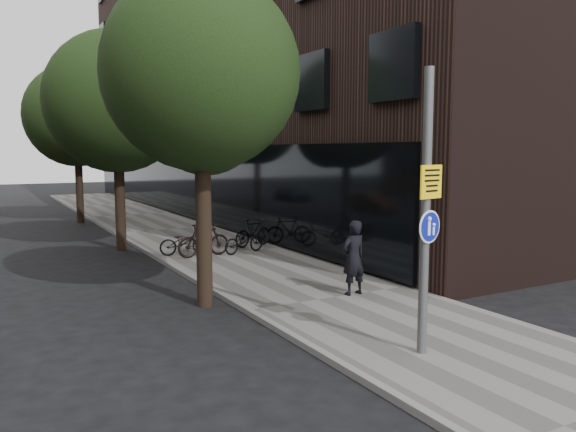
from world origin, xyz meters
TOP-DOWN VIEW (x-y plane):
  - ground at (0.00, 0.00)m, footprint 120.00×120.00m
  - sidewalk at (0.25, 10.00)m, footprint 4.50×60.00m
  - curb_edge at (-2.00, 10.00)m, footprint 0.15×60.00m
  - building_right_dark_brick at (8.50, 22.00)m, footprint 12.00×40.00m
  - street_tree_near at (-2.53, 4.64)m, footprint 4.40×4.40m
  - street_tree_mid at (-2.53, 13.14)m, footprint 5.00×5.00m
  - street_tree_far at (-2.53, 22.14)m, footprint 5.00×5.00m
  - signpost at (-0.53, -0.48)m, footprint 0.55×0.16m
  - pedestrian at (0.74, 3.31)m, footprint 0.69×0.49m
  - parked_bike_facade_near at (0.75, 9.65)m, footprint 1.77×1.03m
  - parked_bike_facade_far at (1.61, 10.71)m, footprint 1.76×0.94m
  - parked_bike_curb_near at (-1.12, 10.34)m, footprint 1.71×0.78m
  - parked_bike_curb_far at (-0.67, 9.71)m, footprint 1.84×0.63m

SIDE VIEW (x-z plane):
  - ground at x=0.00m, z-range 0.00..0.00m
  - sidewalk at x=0.25m, z-range 0.00..0.12m
  - curb_edge at x=-2.00m, z-range 0.00..0.13m
  - parked_bike_curb_near at x=-1.12m, z-range 0.12..0.99m
  - parked_bike_facade_near at x=0.75m, z-range 0.12..1.00m
  - parked_bike_facade_far at x=1.61m, z-range 0.12..1.14m
  - parked_bike_curb_far at x=-0.67m, z-range 0.12..1.21m
  - pedestrian at x=0.74m, z-range 0.12..1.93m
  - signpost at x=-0.53m, z-range 0.14..4.97m
  - street_tree_near at x=-2.53m, z-range 1.36..8.86m
  - street_tree_mid at x=-2.53m, z-range 1.21..9.01m
  - street_tree_far at x=-2.53m, z-range 1.21..9.01m
  - building_right_dark_brick at x=8.50m, z-range 0.00..18.00m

